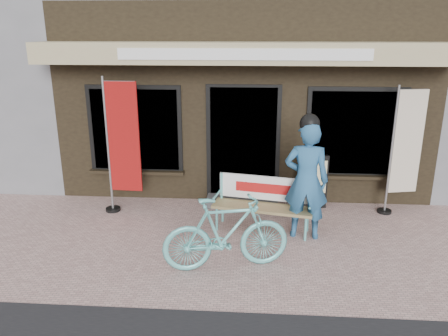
# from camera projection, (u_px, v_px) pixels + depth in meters

# --- Properties ---
(ground) EXTENTS (70.00, 70.00, 0.00)m
(ground) POSITION_uv_depth(u_px,v_px,m) (238.00, 250.00, 6.46)
(ground) COLOR #BD9790
(ground) RESTS_ON ground
(storefront) EXTENTS (7.00, 6.77, 6.00)m
(storefront) POSITION_uv_depth(u_px,v_px,m) (248.00, 36.00, 10.28)
(storefront) COLOR black
(storefront) RESTS_ON ground
(bench) EXTENTS (1.65, 0.71, 0.87)m
(bench) POSITION_uv_depth(u_px,v_px,m) (264.00, 199.00, 7.02)
(bench) COLOR #62C0BF
(bench) RESTS_ON ground
(person) EXTENTS (0.71, 0.51, 1.96)m
(person) POSITION_uv_depth(u_px,v_px,m) (306.00, 178.00, 6.62)
(person) COLOR #285C8A
(person) RESTS_ON ground
(bicycle) EXTENTS (1.78, 0.88, 1.03)m
(bicycle) POSITION_uv_depth(u_px,v_px,m) (226.00, 233.00, 5.83)
(bicycle) COLOR #62C0BF
(bicycle) RESTS_ON ground
(nobori_red) EXTENTS (0.70, 0.27, 2.39)m
(nobori_red) POSITION_uv_depth(u_px,v_px,m) (121.00, 145.00, 7.48)
(nobori_red) COLOR gray
(nobori_red) RESTS_ON ground
(nobori_cream) EXTENTS (0.67, 0.29, 2.26)m
(nobori_cream) POSITION_uv_depth(u_px,v_px,m) (404.00, 149.00, 7.47)
(nobori_cream) COLOR gray
(nobori_cream) RESTS_ON ground
(menu_stand) EXTENTS (0.50, 0.20, 0.99)m
(menu_stand) POSITION_uv_depth(u_px,v_px,m) (314.00, 182.00, 7.84)
(menu_stand) COLOR black
(menu_stand) RESTS_ON ground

